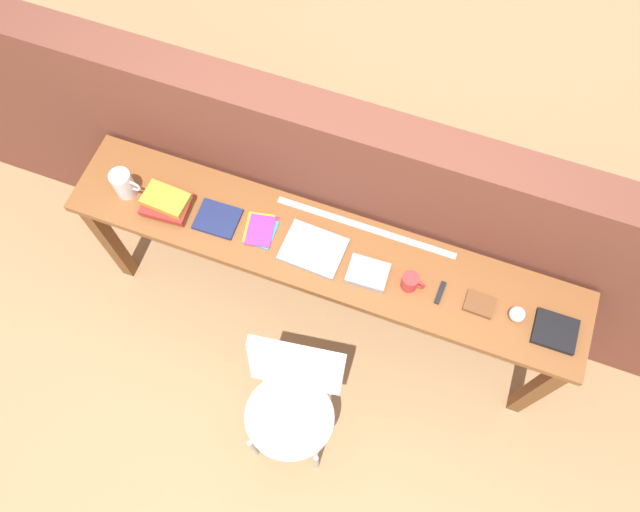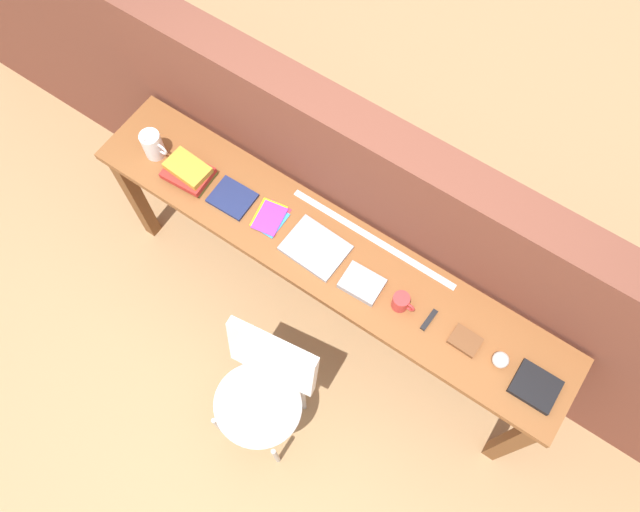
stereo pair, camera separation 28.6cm
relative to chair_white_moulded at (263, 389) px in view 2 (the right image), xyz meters
name	(u,v)px [view 2 (the right image)]	position (x,y,z in m)	size (l,w,h in m)	color
ground_plane	(296,351)	(-0.07, 0.34, -0.53)	(40.00, 40.00, 0.00)	tan
brick_wall_back	(363,212)	(-0.07, 0.98, 0.20)	(6.00, 0.20, 1.44)	brown
sideboard	(326,261)	(-0.07, 0.64, 0.21)	(2.50, 0.44, 0.88)	brown
chair_white_moulded	(263,389)	(0.00, 0.00, 0.00)	(0.50, 0.51, 0.89)	white
pitcher_white	(153,145)	(-1.07, 0.60, 0.43)	(0.14, 0.10, 0.18)	white
book_stack_leftmost	(189,172)	(-0.84, 0.60, 0.40)	(0.23, 0.19, 0.09)	olive
magazine_cycling	(232,198)	(-0.60, 0.61, 0.36)	(0.20, 0.17, 0.02)	navy
pamphlet_pile_colourful	(271,218)	(-0.38, 0.63, 0.36)	(0.16, 0.19, 0.01)	#E5334C
book_open_centre	(315,248)	(-0.12, 0.62, 0.36)	(0.28, 0.22, 0.02)	#9E9EA3
book_grey_hardcover	(362,284)	(0.16, 0.59, 0.37)	(0.18, 0.14, 0.04)	#9E9EA3
mug	(401,302)	(0.35, 0.60, 0.40)	(0.11, 0.08, 0.09)	red
multitool_folded	(429,320)	(0.50, 0.61, 0.36)	(0.02, 0.11, 0.02)	black
leather_journal_brown	(465,341)	(0.67, 0.62, 0.37)	(0.13, 0.10, 0.02)	brown
sports_ball_small	(501,360)	(0.84, 0.62, 0.39)	(0.07, 0.07, 0.07)	silver
book_repair_rightmost	(535,387)	(1.02, 0.61, 0.37)	(0.19, 0.16, 0.03)	black
ruler_metal_back_edge	(373,238)	(0.08, 0.81, 0.35)	(0.88, 0.03, 0.00)	silver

